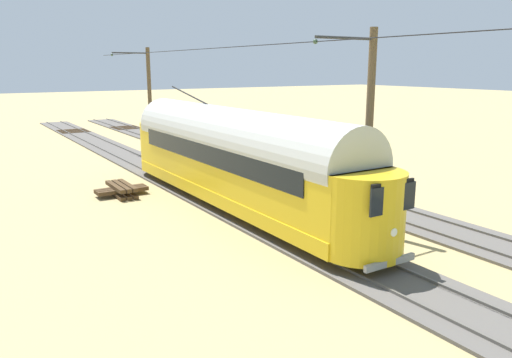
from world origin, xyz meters
name	(u,v)px	position (x,y,z in m)	size (l,w,h in m)	color
ground_plane	(287,202)	(0.00, 0.00, 0.00)	(220.00, 220.00, 0.00)	tan
track_streetcar_siding	(326,192)	(-2.51, -0.31, 0.05)	(2.80, 80.00, 0.18)	#56514C
track_adjacent_siding	(236,207)	(2.51, -0.31, 0.05)	(2.80, 80.00, 0.18)	#56514C
vintage_streetcar	(233,156)	(2.51, -0.50, 2.27)	(2.65, 18.15, 4.83)	gold
catenary_pole_foreground	(149,98)	(0.04, -17.07, 3.81)	(2.76, 0.28, 7.31)	brown
catenary_pole_mid_near	(368,129)	(0.04, 4.86, 3.81)	(2.76, 0.28, 7.31)	brown
overhead_wire_run	(303,42)	(2.47, 4.14, 6.77)	(2.56, 47.86, 0.18)	black
spare_tie_stack	(122,190)	(6.00, -5.15, 0.27)	(2.40, 2.40, 0.54)	#47331E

